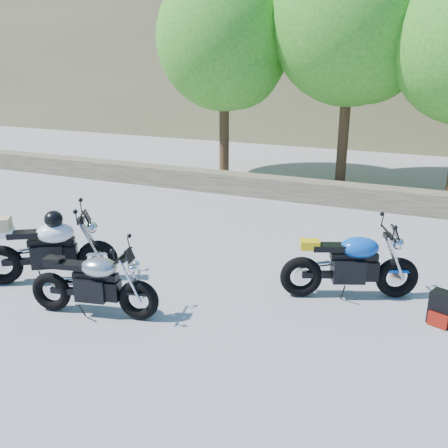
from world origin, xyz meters
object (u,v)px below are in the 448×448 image
Objects in this scene: white_bike at (48,248)px; blue_bike at (351,265)px; silver_bike at (94,285)px; backpack at (443,309)px.

white_bike is 0.96× the size of blue_bike.
silver_bike is 1.43m from white_bike.
white_bike is at bearing 174.44° from blue_bike.
blue_bike is 4.31× the size of backpack.
blue_bike is at bearing 20.15° from silver_bike.
silver_bike is 4.09× the size of backpack.
backpack is (1.25, -0.31, -0.27)m from blue_bike.
white_bike is 5.64m from backpack.
silver_bike is at bearing -56.54° from white_bike.
blue_bike is (3.00, 1.90, 0.04)m from silver_bike.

